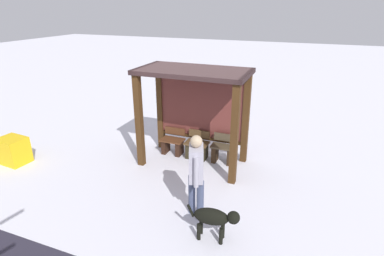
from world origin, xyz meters
name	(u,v)px	position (x,y,z in m)	size (l,w,h in m)	color
ground_plane	(193,162)	(0.00, 0.00, 0.00)	(60.00, 60.00, 0.00)	silver
bus_shelter	(196,96)	(0.00, 0.19, 1.78)	(2.69, 1.43, 2.48)	#402812
bench_left_inside	(173,144)	(-0.72, 0.30, 0.28)	(0.62, 0.40, 0.71)	#532F1A
bench_center_inside	(197,148)	(0.00, 0.30, 0.30)	(0.62, 0.41, 0.74)	#513A21
bench_right_inside	(223,151)	(0.72, 0.30, 0.31)	(0.62, 0.36, 0.76)	#473B29
person_walking	(196,170)	(0.86, -2.04, 1.02)	(0.40, 0.64, 1.72)	#ABA7B7
dog	(215,218)	(1.40, -2.55, 0.45)	(0.94, 0.33, 0.64)	black
grit_bin	(13,150)	(-4.38, -1.72, 0.35)	(0.70, 0.56, 0.69)	yellow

